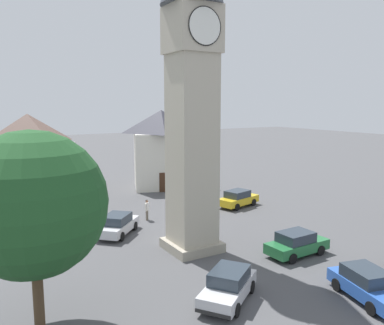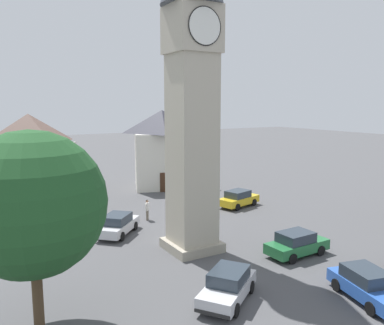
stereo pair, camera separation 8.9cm
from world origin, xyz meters
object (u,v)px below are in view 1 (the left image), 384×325
at_px(car_red_corner, 238,198).
at_px(pedestrian, 147,208).
at_px(car_black_far, 367,285).
at_px(car_white_side, 118,224).
at_px(tree, 33,204).
at_px(car_blue_kerb, 297,244).
at_px(building_terrace_right, 162,148).
at_px(car_silver_kerb, 228,285).
at_px(building_corner_back, 29,156).
at_px(clock_tower, 192,46).

xyz_separation_m(car_red_corner, pedestrian, (-8.99, 0.34, 0.25)).
relative_size(car_red_corner, car_black_far, 1.00).
height_order(car_white_side, tree, tree).
xyz_separation_m(car_blue_kerb, building_terrace_right, (1.95, 22.90, 3.67)).
distance_m(car_red_corner, car_white_side, 12.45).
height_order(car_red_corner, building_terrace_right, building_terrace_right).
bearing_deg(car_silver_kerb, building_corner_back, 100.16).
relative_size(car_silver_kerb, building_corner_back, 0.51).
bearing_deg(building_terrace_right, building_corner_back, 174.61).
bearing_deg(car_silver_kerb, building_terrace_right, 70.52).
relative_size(car_black_far, pedestrian, 2.61).
relative_size(tree, building_terrace_right, 0.97).
distance_m(clock_tower, pedestrian, 14.01).
distance_m(car_silver_kerb, building_terrace_right, 27.21).
relative_size(car_blue_kerb, car_red_corner, 0.94).
height_order(car_silver_kerb, tree, tree).
relative_size(car_blue_kerb, building_terrace_right, 0.48).
bearing_deg(car_silver_kerb, car_blue_kerb, 19.62).
relative_size(car_red_corner, car_white_side, 1.07).
relative_size(pedestrian, tree, 0.20).
distance_m(car_black_far, building_corner_back, 32.08).
height_order(pedestrian, building_corner_back, building_corner_back).
distance_m(car_red_corner, building_terrace_right, 12.29).
bearing_deg(tree, car_silver_kerb, -13.57).
relative_size(car_blue_kerb, building_corner_back, 0.49).
bearing_deg(tree, building_terrace_right, 53.60).
bearing_deg(car_red_corner, building_terrace_right, 100.35).
bearing_deg(car_blue_kerb, car_black_far, -101.70).
bearing_deg(car_red_corner, car_white_side, -171.16).
relative_size(car_blue_kerb, car_white_side, 1.01).
height_order(car_red_corner, car_black_far, same).
xyz_separation_m(car_white_side, car_black_far, (7.04, -15.31, 0.00)).
relative_size(car_blue_kerb, tree, 0.50).
relative_size(clock_tower, tree, 2.60).
distance_m(car_blue_kerb, building_corner_back, 27.17).
height_order(clock_tower, pedestrian, clock_tower).
bearing_deg(car_red_corner, car_blue_kerb, -109.62).
bearing_deg(car_white_side, car_blue_kerb, -48.90).
bearing_deg(car_red_corner, tree, -148.48).
xyz_separation_m(car_red_corner, tree, (-19.37, -11.88, 4.65)).
bearing_deg(tree, pedestrian, 49.65).
bearing_deg(car_white_side, car_red_corner, 8.84).
bearing_deg(car_black_far, car_blue_kerb, 78.30).
distance_m(tree, building_terrace_right, 29.11).
relative_size(car_black_far, building_terrace_right, 0.51).
relative_size(car_silver_kerb, building_terrace_right, 0.50).
height_order(car_blue_kerb, pedestrian, pedestrian).
height_order(pedestrian, tree, tree).
bearing_deg(clock_tower, tree, -155.21).
height_order(car_blue_kerb, car_white_side, same).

